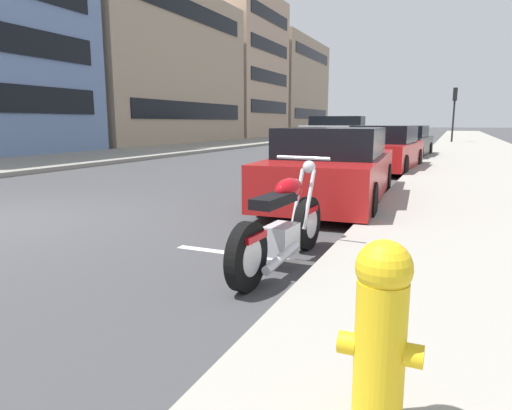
{
  "coord_description": "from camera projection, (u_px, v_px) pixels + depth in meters",
  "views": [
    {
      "loc": [
        -4.46,
        -6.15,
        1.48
      ],
      "look_at": [
        -0.22,
        -4.31,
        0.63
      ],
      "focal_mm": 31.75,
      "sensor_mm": 36.0,
      "label": 1
    }
  ],
  "objects": [
    {
      "name": "townhouse_near_left",
      "position": [
        273.0,
        89.0,
        55.2
      ],
      "size": [
        14.96,
        9.93,
        10.96
      ],
      "color": "tan",
      "rests_on": "ground"
    },
    {
      "name": "parking_stall_stripe",
      "position": [
        264.0,
        257.0,
        5.02
      ],
      "size": [
        0.12,
        2.2,
        0.01
      ],
      "primitive_type": "cube",
      "color": "silver",
      "rests_on": "ground"
    },
    {
      "name": "traffic_signal_near_corner",
      "position": [
        455.0,
        103.0,
        30.45
      ],
      "size": [
        0.36,
        0.28,
        3.6
      ],
      "color": "black",
      "rests_on": "sidewalk_near_curb"
    },
    {
      "name": "sidewalk_near_curb",
      "position": [
        488.0,
        166.0,
        14.69
      ],
      "size": [
        120.0,
        4.4,
        0.14
      ],
      "primitive_type": "cube",
      "color": "gray",
      "rests_on": "ground"
    },
    {
      "name": "parked_car_second_in_row",
      "position": [
        384.0,
        150.0,
        13.73
      ],
      "size": [
        4.35,
        2.01,
        1.38
      ],
      "rotation": [
        0.0,
        0.0,
        -0.06
      ],
      "color": "#AD1919",
      "rests_on": "ground"
    },
    {
      "name": "townhouse_far_uphill",
      "position": [
        131.0,
        70.0,
        31.21
      ],
      "size": [
        15.41,
        10.11,
        10.01
      ],
      "color": "tan",
      "rests_on": "ground"
    },
    {
      "name": "townhouse_mid_block",
      "position": [
        222.0,
        69.0,
        43.0
      ],
      "size": [
        10.23,
        10.04,
        12.86
      ],
      "color": "tan",
      "rests_on": "ground"
    },
    {
      "name": "crossing_truck",
      "position": [
        337.0,
        129.0,
        33.48
      ],
      "size": [
        1.99,
        5.32,
        1.89
      ],
      "rotation": [
        0.0,
        0.0,
        1.57
      ],
      "color": "#B7B7BC",
      "rests_on": "ground"
    },
    {
      "name": "fire_hydrant",
      "position": [
        381.0,
        332.0,
        1.94
      ],
      "size": [
        0.24,
        0.36,
        0.86
      ],
      "color": "gold",
      "rests_on": "sidewalk_near_curb"
    },
    {
      "name": "parked_car_at_intersection",
      "position": [
        404.0,
        143.0,
        18.61
      ],
      "size": [
        4.44,
        2.1,
        1.34
      ],
      "rotation": [
        0.0,
        0.0,
        -0.06
      ],
      "color": "black",
      "rests_on": "ground"
    },
    {
      "name": "sidewalk_far_curb",
      "position": [
        127.0,
        154.0,
        20.43
      ],
      "size": [
        120.0,
        5.0,
        0.14
      ],
      "primitive_type": "cube",
      "color": "gray",
      "rests_on": "ground"
    },
    {
      "name": "parked_car_across_street",
      "position": [
        333.0,
        168.0,
        8.28
      ],
      "size": [
        4.78,
        2.07,
        1.38
      ],
      "rotation": [
        0.0,
        0.0,
        0.06
      ],
      "color": "#AD1919",
      "rests_on": "ground"
    },
    {
      "name": "parked_motorcycle",
      "position": [
        283.0,
        227.0,
        4.65
      ],
      "size": [
        2.13,
        0.62,
        1.11
      ],
      "rotation": [
        0.0,
        0.0,
        -0.06
      ],
      "color": "black",
      "rests_on": "ground"
    }
  ]
}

